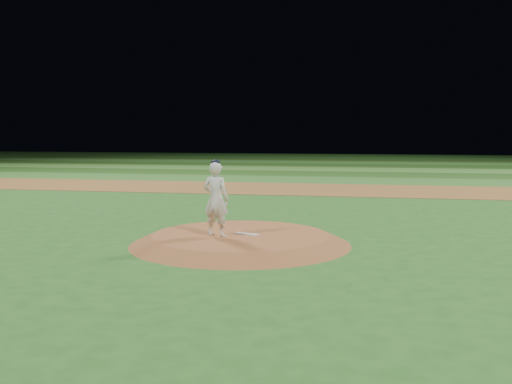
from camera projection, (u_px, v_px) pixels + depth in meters
ground at (240, 244)px, 14.25m from camera, size 120.00×120.00×0.00m
infield_dirt_band at (304, 189)px, 27.90m from camera, size 70.00×6.00×0.02m
outfield_stripe_0 at (315, 180)px, 33.26m from camera, size 70.00×5.00×0.02m
outfield_stripe_1 at (322, 174)px, 38.14m from camera, size 70.00×5.00×0.02m
outfield_stripe_2 at (327, 169)px, 43.01m from camera, size 70.00×5.00×0.02m
outfield_stripe_3 at (332, 165)px, 47.89m from camera, size 70.00×5.00×0.02m
outfield_stripe_4 at (335, 162)px, 52.77m from camera, size 70.00×5.00×0.02m
outfield_stripe_5 at (338, 160)px, 57.64m from camera, size 70.00×5.00×0.02m
pitchers_mound at (240, 239)px, 14.23m from camera, size 5.50×5.50×0.25m
pitching_rubber at (247, 234)px, 14.14m from camera, size 0.66×0.37×0.03m
rosin_bag at (222, 226)px, 15.27m from camera, size 0.13×0.13×0.07m
pitcher_on_mound at (216, 199)px, 13.85m from camera, size 0.74×0.57×1.88m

